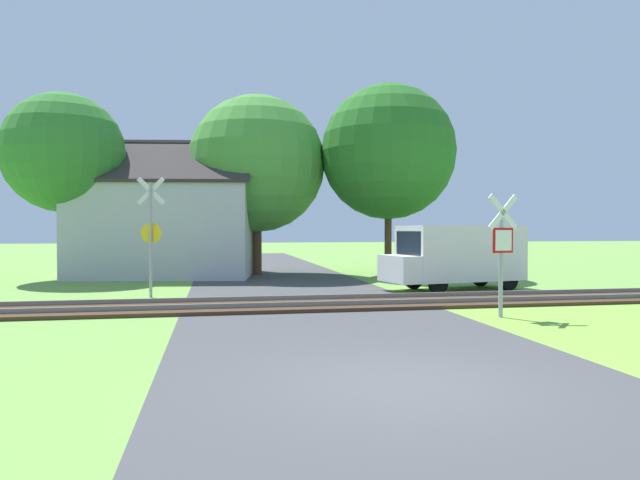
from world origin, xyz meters
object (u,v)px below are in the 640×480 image
object	(u,v)px
mail_truck	(457,254)
tree_left	(64,153)
house	(168,227)
tree_center	(257,164)
tree_right	(388,152)
crossing_sign_far	(151,229)
stop_sign_near	(502,247)

from	to	relation	value
mail_truck	tree_left	bearing A→B (deg)	53.65
tree_left	mail_truck	world-z (taller)	tree_left
house	tree_left	xyz separation A→B (m)	(-4.15, -1.21, 3.08)
tree_center	tree_right	bearing A→B (deg)	-14.01
tree_right	mail_truck	distance (m)	7.76
tree_center	tree_left	world-z (taller)	tree_center
house	tree_right	bearing A→B (deg)	-1.71
mail_truck	tree_right	bearing A→B (deg)	-6.47
crossing_sign_far	house	size ratio (longest dim) A/B	0.43
tree_center	mail_truck	bearing A→B (deg)	-50.99
stop_sign_near	tree_left	size ratio (longest dim) A/B	0.38
stop_sign_near	crossing_sign_far	world-z (taller)	crossing_sign_far
tree_right	mail_truck	world-z (taller)	tree_right
house	tree_left	size ratio (longest dim) A/B	1.11
house	stop_sign_near	bearing A→B (deg)	-49.79
house	tree_left	world-z (taller)	tree_left
tree_center	stop_sign_near	bearing A→B (deg)	-70.83
stop_sign_near	tree_center	distance (m)	15.10
crossing_sign_far	house	xyz separation A→B (m)	(-0.14, 8.45, 0.12)
crossing_sign_far	tree_left	xyz separation A→B (m)	(-4.28, 7.24, 3.20)
stop_sign_near	tree_left	bearing A→B (deg)	-59.01
tree_left	mail_truck	size ratio (longest dim) A/B	1.52
stop_sign_near	mail_truck	distance (m)	6.25
stop_sign_near	tree_right	world-z (taller)	tree_right
house	crossing_sign_far	bearing A→B (deg)	-80.86
crossing_sign_far	tree_right	xyz separation A→B (m)	(9.75, 6.72, 3.51)
tree_right	mail_truck	size ratio (longest dim) A/B	1.68
tree_right	tree_center	xyz separation A→B (m)	(-5.87, 1.46, -0.50)
tree_left	house	bearing A→B (deg)	16.24
house	tree_right	distance (m)	10.59
house	mail_truck	world-z (taller)	house
stop_sign_near	tree_left	xyz separation A→B (m)	(-12.99, 12.95, 3.61)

